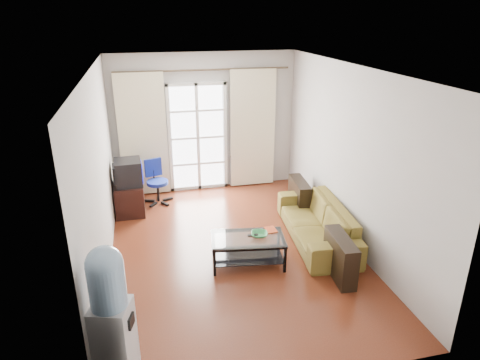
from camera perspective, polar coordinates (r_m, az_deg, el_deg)
The scene contains 20 objects.
floor at distance 6.62m, azimuth -0.92°, elevation -9.25°, with size 5.20×5.20×0.00m, color maroon.
ceiling at distance 5.73m, azimuth -1.08°, elevation 14.63°, with size 5.20×5.20×0.00m, color white.
wall_back at distance 8.49m, azimuth -4.76°, elevation 7.59°, with size 3.60×0.02×2.70m, color #B3AFAA.
wall_front at distance 3.79m, azimuth 7.57°, elevation -11.27°, with size 3.60×0.02×2.70m, color #B3AFAA.
wall_left at distance 5.95m, azimuth -18.18°, elevation 0.38°, with size 0.02×5.20×2.70m, color #B3AFAA.
wall_right at distance 6.64m, azimuth 14.40°, elevation 2.95°, with size 0.02×5.20×2.70m, color #B3AFAA.
french_door at distance 8.49m, azimuth -5.65°, elevation 5.63°, with size 1.16×0.06×2.15m.
curtain_rod at distance 8.21m, azimuth -4.87°, elevation 14.42°, with size 0.04×0.04×3.30m, color #4C3F2D.
curtain_left at distance 8.33m, azimuth -12.82°, elevation 5.78°, with size 0.90×0.07×2.35m, color beige.
curtain_right at distance 8.60m, azimuth 1.71°, elevation 6.80°, with size 0.90×0.07×2.35m, color beige.
radiator at distance 8.85m, azimuth 0.67°, elevation 1.33°, with size 0.64×0.12×0.64m, color #9A9B9D.
sofa at distance 6.87m, azimuth 10.21°, elevation -5.55°, with size 0.98×2.11×0.60m, color olive.
coffee_table at distance 6.15m, azimuth 1.07°, elevation -8.91°, with size 1.11×0.73×0.42m.
bowl at distance 6.11m, azimuth 2.57°, elevation -7.26°, with size 0.29×0.29×0.06m, color #2E7E2F.
book at distance 6.26m, azimuth 3.45°, elevation -6.74°, with size 0.16×0.21×0.02m, color maroon.
remote at distance 6.13m, azimuth 1.70°, elevation -7.36°, with size 0.15×0.04×0.02m, color black.
tv_stand at distance 7.95m, azimuth -14.47°, elevation -2.25°, with size 0.50×0.75×0.55m, color black.
crt_tv at distance 7.71m, azimuth -14.80°, elevation 0.96°, with size 0.52×0.51×0.45m.
task_chair at distance 8.23m, azimuth -10.94°, elevation -1.33°, with size 0.70×0.70×0.82m.
water_cooler at distance 4.12m, azimuth -16.67°, elevation -17.81°, with size 0.41×0.41×1.60m.
Camera 1 is at (-1.20, -5.56, 3.39)m, focal length 32.00 mm.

